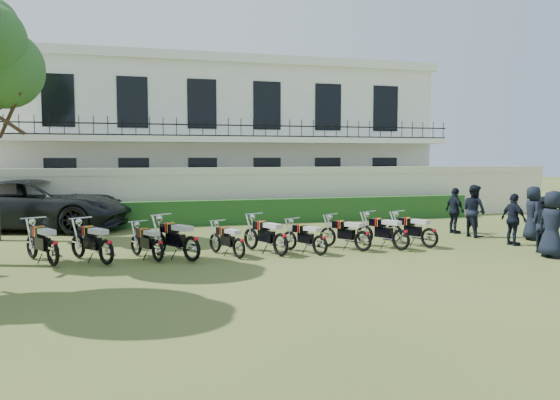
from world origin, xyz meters
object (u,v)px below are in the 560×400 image
(motorcycle_1, at_px, (106,246))
(motorcycle_8, at_px, (401,234))
(motorcycle_9, at_px, (430,233))
(officer_1, at_px, (544,224))
(officer_5, at_px, (455,211))
(motorcycle_7, at_px, (363,236))
(officer_4, at_px, (474,211))
(motorcycle_3, at_px, (192,242))
(officer_2, at_px, (514,219))
(motorcycle_5, at_px, (281,239))
(officer_3, at_px, (533,213))
(motorcycle_4, at_px, (239,243))
(suv, at_px, (38,205))
(motorcycle_2, at_px, (158,245))
(motorcycle_0, at_px, (53,247))
(officer_0, at_px, (553,224))
(motorcycle_6, at_px, (320,240))

(motorcycle_1, distance_m, motorcycle_8, 8.23)
(motorcycle_9, xyz_separation_m, officer_1, (2.82, -1.46, 0.34))
(motorcycle_1, height_order, officer_5, officer_5)
(motorcycle_7, relative_size, officer_4, 0.90)
(motorcycle_3, xyz_separation_m, officer_2, (9.97, 0.12, 0.28))
(motorcycle_5, bearing_deg, officer_1, -34.53)
(officer_3, bearing_deg, motorcycle_3, 111.93)
(motorcycle_5, distance_m, motorcycle_7, 2.51)
(motorcycle_8, bearing_deg, motorcycle_4, 152.64)
(motorcycle_9, xyz_separation_m, suv, (-11.98, 7.63, 0.47))
(motorcycle_2, relative_size, motorcycle_8, 0.93)
(motorcycle_0, height_order, motorcycle_1, motorcycle_0)
(officer_1, bearing_deg, officer_4, -11.45)
(motorcycle_4, height_order, motorcycle_7, motorcycle_7)
(motorcycle_1, distance_m, motorcycle_2, 1.28)
(motorcycle_0, distance_m, motorcycle_3, 3.42)
(motorcycle_7, bearing_deg, officer_0, -57.61)
(motorcycle_6, xyz_separation_m, officer_0, (6.03, -1.94, 0.48))
(motorcycle_5, distance_m, motorcycle_9, 4.67)
(motorcycle_2, relative_size, suv, 0.24)
(motorcycle_4, relative_size, officer_1, 1.00)
(officer_2, distance_m, officer_4, 1.92)
(motorcycle_5, relative_size, officer_0, 1.01)
(motorcycle_5, xyz_separation_m, motorcycle_6, (1.10, -0.15, -0.06))
(motorcycle_0, relative_size, officer_1, 1.15)
(motorcycle_7, bearing_deg, motorcycle_8, -39.51)
(motorcycle_0, xyz_separation_m, officer_4, (13.29, 1.69, 0.38))
(motorcycle_4, bearing_deg, motorcycle_8, -23.97)
(motorcycle_2, bearing_deg, motorcycle_5, -27.35)
(motorcycle_2, height_order, officer_4, officer_4)
(motorcycle_8, distance_m, officer_2, 3.88)
(suv, distance_m, officer_0, 17.46)
(motorcycle_6, bearing_deg, motorcycle_5, 143.73)
(officer_3, distance_m, officer_5, 2.59)
(motorcycle_6, bearing_deg, officer_0, -46.09)
(motorcycle_5, bearing_deg, suv, 109.11)
(suv, bearing_deg, motorcycle_0, -152.08)
(motorcycle_5, xyz_separation_m, officer_0, (7.13, -2.09, 0.42))
(motorcycle_6, xyz_separation_m, officer_1, (6.40, -1.20, 0.37))
(motorcycle_0, height_order, officer_4, officer_4)
(motorcycle_0, height_order, motorcycle_8, motorcycle_0)
(officer_1, bearing_deg, motorcycle_7, 61.02)
(officer_4, xyz_separation_m, officer_5, (-0.16, 0.89, -0.08))
(motorcycle_2, height_order, suv, suv)
(motorcycle_0, distance_m, motorcycle_1, 1.29)
(motorcycle_7, height_order, officer_5, officer_5)
(motorcycle_6, xyz_separation_m, motorcycle_7, (1.41, 0.26, 0.03))
(motorcycle_1, height_order, suv, suv)
(motorcycle_6, xyz_separation_m, officer_3, (7.75, 0.86, 0.45))
(motorcycle_2, distance_m, officer_3, 12.18)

